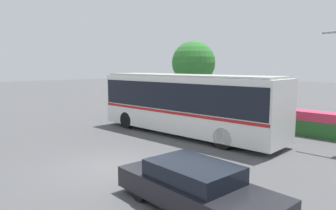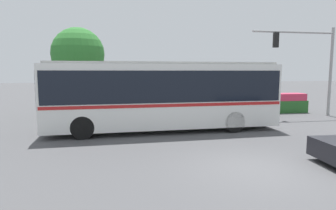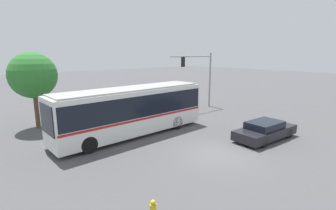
{
  "view_description": "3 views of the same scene",
  "coord_description": "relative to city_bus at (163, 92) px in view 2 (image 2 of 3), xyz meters",
  "views": [
    {
      "loc": [
        9.41,
        -6.49,
        3.78
      ],
      "look_at": [
        -0.03,
        2.9,
        2.09
      ],
      "focal_mm": 33.06,
      "sensor_mm": 36.0,
      "label": 1
    },
    {
      "loc": [
        -4.06,
        -7.72,
        2.88
      ],
      "look_at": [
        -1.68,
        5.35,
        1.33
      ],
      "focal_mm": 30.86,
      "sensor_mm": 36.0,
      "label": 2
    },
    {
      "loc": [
        -10.71,
        -8.34,
        5.62
      ],
      "look_at": [
        0.72,
        5.15,
        1.92
      ],
      "focal_mm": 26.65,
      "sensor_mm": 36.0,
      "label": 3
    }
  ],
  "objects": [
    {
      "name": "ground_plane",
      "position": [
        1.79,
        -6.01,
        -1.88
      ],
      "size": [
        140.0,
        140.0,
        0.0
      ],
      "primitive_type": "plane",
      "color": "#4C4C4F"
    },
    {
      "name": "city_bus",
      "position": [
        0.0,
        0.0,
        0.0
      ],
      "size": [
        11.12,
        2.83,
        3.31
      ],
      "rotation": [
        0.0,
        0.0,
        3.17
      ],
      "color": "silver",
      "rests_on": "ground"
    },
    {
      "name": "traffic_light_pole",
      "position": [
        9.98,
        2.8,
        1.92
      ],
      "size": [
        5.57,
        0.24,
        5.64
      ],
      "rotation": [
        0.0,
        0.0,
        3.14
      ],
      "color": "gray",
      "rests_on": "ground"
    },
    {
      "name": "flowering_hedge",
      "position": [
        5.82,
        4.72,
        -1.23
      ],
      "size": [
        10.27,
        1.11,
        1.33
      ],
      "color": "#286028",
      "rests_on": "ground"
    },
    {
      "name": "street_tree_left",
      "position": [
        -4.64,
        6.07,
        2.12
      ],
      "size": [
        3.39,
        3.39,
        5.72
      ],
      "color": "brown",
      "rests_on": "ground"
    }
  ]
}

